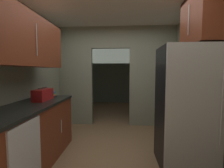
{
  "coord_description": "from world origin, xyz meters",
  "views": [
    {
      "loc": [
        0.19,
        -2.54,
        1.43
      ],
      "look_at": [
        -0.05,
        0.98,
        1.15
      ],
      "focal_mm": 26.3,
      "sensor_mm": 36.0,
      "label": 1
    }
  ],
  "objects_px": {
    "boombox": "(43,95)",
    "book_stack": "(52,95)",
    "refrigerator": "(185,107)",
    "dishwasher": "(27,162)"
  },
  "relations": [
    {
      "from": "boombox",
      "to": "book_stack",
      "type": "bearing_deg",
      "value": 87.69
    },
    {
      "from": "boombox",
      "to": "book_stack",
      "type": "distance_m",
      "value": 0.31
    },
    {
      "from": "refrigerator",
      "to": "book_stack",
      "type": "height_order",
      "value": "refrigerator"
    },
    {
      "from": "refrigerator",
      "to": "boombox",
      "type": "bearing_deg",
      "value": 175.93
    },
    {
      "from": "refrigerator",
      "to": "dishwasher",
      "type": "height_order",
      "value": "refrigerator"
    },
    {
      "from": "boombox",
      "to": "book_stack",
      "type": "relative_size",
      "value": 2.4
    },
    {
      "from": "boombox",
      "to": "book_stack",
      "type": "height_order",
      "value": "boombox"
    },
    {
      "from": "boombox",
      "to": "refrigerator",
      "type": "bearing_deg",
      "value": -4.07
    },
    {
      "from": "dishwasher",
      "to": "boombox",
      "type": "relative_size",
      "value": 2.13
    },
    {
      "from": "refrigerator",
      "to": "book_stack",
      "type": "distance_m",
      "value": 2.29
    }
  ]
}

